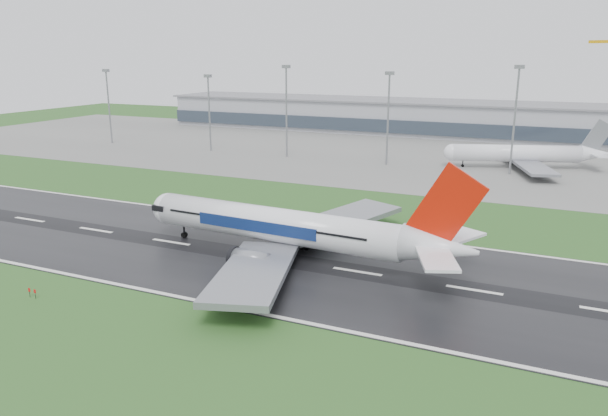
% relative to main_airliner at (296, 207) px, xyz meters
% --- Properties ---
extents(ground, '(520.00, 520.00, 0.00)m').
position_rel_main_airliner_xyz_m(ground, '(-27.08, -2.16, -9.91)').
color(ground, '#224C1C').
rests_on(ground, ground).
extents(runway, '(400.00, 45.00, 0.10)m').
position_rel_main_airliner_xyz_m(runway, '(-27.08, -2.16, -9.86)').
color(runway, black).
rests_on(runway, ground).
extents(apron, '(400.00, 130.00, 0.08)m').
position_rel_main_airliner_xyz_m(apron, '(-27.08, 122.84, -9.87)').
color(apron, slate).
rests_on(apron, ground).
extents(terminal, '(240.00, 36.00, 15.00)m').
position_rel_main_airliner_xyz_m(terminal, '(-27.08, 182.84, -2.41)').
color(terminal, gray).
rests_on(terminal, ground).
extents(main_airliner, '(69.74, 66.74, 19.63)m').
position_rel_main_airliner_xyz_m(main_airliner, '(0.00, 0.00, 0.00)').
color(main_airliner, white).
rests_on(main_airliner, runway).
extents(parked_airliner, '(67.86, 65.47, 16.02)m').
position_rel_main_airliner_xyz_m(parked_airliner, '(32.49, 110.13, -1.82)').
color(parked_airliner, white).
rests_on(parked_airliner, apron).
extents(runway_sign, '(2.31, 0.53, 1.04)m').
position_rel_main_airliner_xyz_m(runway_sign, '(-2.11, -25.56, -9.39)').
color(runway_sign, black).
rests_on(runway_sign, ground).
extents(floodmast_0, '(0.64, 0.64, 29.96)m').
position_rel_main_airliner_xyz_m(floodmast_0, '(-133.06, 97.84, 5.07)').
color(floodmast_0, gray).
rests_on(floodmast_0, ground).
extents(floodmast_1, '(0.64, 0.64, 28.46)m').
position_rel_main_airliner_xyz_m(floodmast_1, '(-82.67, 97.84, 4.32)').
color(floodmast_1, gray).
rests_on(floodmast_1, ground).
extents(floodmast_2, '(0.64, 0.64, 32.22)m').
position_rel_main_airliner_xyz_m(floodmast_2, '(-49.17, 97.84, 6.20)').
color(floodmast_2, gray).
rests_on(floodmast_2, ground).
extents(floodmast_3, '(0.64, 0.64, 30.41)m').
position_rel_main_airliner_xyz_m(floodmast_3, '(-10.78, 97.84, 5.29)').
color(floodmast_3, gray).
rests_on(floodmast_3, ground).
extents(floodmast_4, '(0.64, 0.64, 32.81)m').
position_rel_main_airliner_xyz_m(floodmast_4, '(29.79, 97.84, 6.49)').
color(floodmast_4, gray).
rests_on(floodmast_4, ground).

